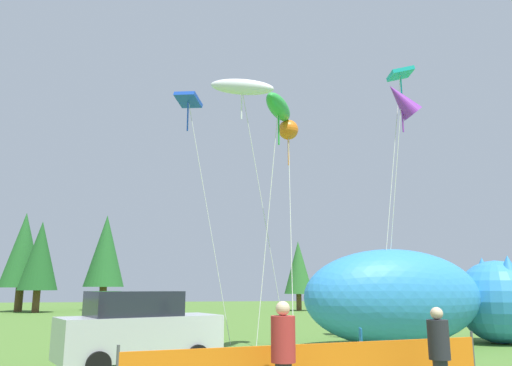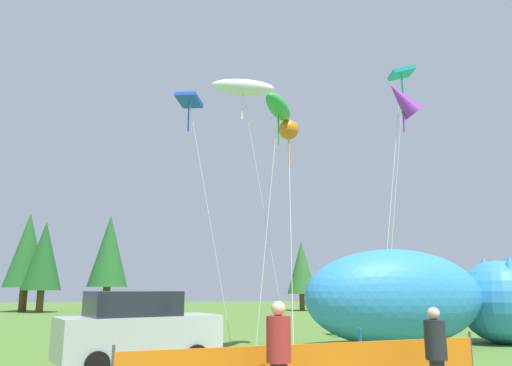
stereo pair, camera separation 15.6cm
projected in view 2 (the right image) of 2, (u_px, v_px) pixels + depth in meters
The scene contains 15 objects.
parked_car at pixel (138, 330), 13.06m from camera, with size 4.42×3.05×1.95m.
folding_chair at pixel (366, 344), 13.43m from camera, with size 0.67×0.67×0.96m.
inflatable_cat at pixel (422, 301), 17.81m from camera, with size 9.36×3.94×3.38m.
spectator_in_blue_shirt at pixel (279, 354), 8.03m from camera, with size 0.40×0.40×1.83m.
spectator_in_yellow_shirt at pixel (436, 353), 8.72m from camera, with size 0.37×0.37×1.71m.
kite_white_ghost at pixel (242, 88), 19.13m from camera, with size 3.04×1.74×10.14m.
kite_purple_delta at pixel (402, 100), 19.18m from camera, with size 2.09×0.85×9.94m.
kite_orange_flower at pixel (289, 131), 17.65m from camera, with size 0.77×2.22×7.88m.
kite_blue_box at pixel (190, 105), 19.94m from camera, with size 2.39×1.23×9.64m.
kite_green_fish at pixel (278, 108), 16.73m from camera, with size 1.72×2.37×8.29m.
kite_teal_diamond at pixel (401, 79), 20.08m from camera, with size 2.73×2.05×10.72m.
horizon_tree_east at pixel (302, 268), 44.28m from camera, with size 2.54×2.54×6.06m.
horizon_tree_west at pixel (44, 256), 41.43m from camera, with size 3.12×3.12×7.44m.
horizon_tree_mid at pixel (109, 251), 45.85m from camera, with size 3.60×3.60×8.58m.
horizon_tree_northeast at pixel (27, 250), 42.94m from camera, with size 3.51×3.51×8.37m.
Camera 2 is at (-3.49, -12.52, 2.06)m, focal length 35.00 mm.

